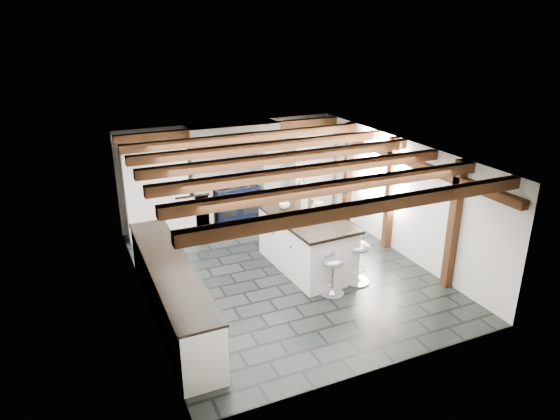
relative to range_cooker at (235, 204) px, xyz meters
name	(u,v)px	position (x,y,z in m)	size (l,w,h in m)	color
ground	(284,273)	(0.00, -2.68, -0.47)	(6.00, 6.00, 0.00)	black
room_shell	(226,200)	(-0.61, -1.26, 0.60)	(6.00, 6.03, 6.00)	white
range_cooker	(235,204)	(0.00, 0.00, 0.00)	(1.00, 0.63, 0.99)	black
kitchen_island	(306,241)	(0.48, -2.62, 0.07)	(1.20, 2.15, 1.39)	white
bar_stool_near	(357,254)	(1.04, -3.50, 0.08)	(0.50, 0.50, 0.89)	silver
bar_stool_far	(332,268)	(0.43, -3.69, 0.02)	(0.49, 0.49, 0.79)	silver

